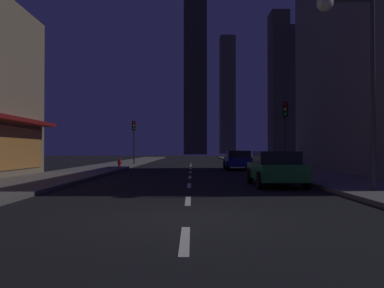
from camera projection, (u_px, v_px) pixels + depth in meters
ground_plane at (192, 165)px, 40.77m from camera, size 78.00×136.00×0.10m
sidewalk_right at (262, 164)px, 40.75m from camera, size 4.00×76.00×0.15m
sidewalk_left at (122, 164)px, 40.79m from camera, size 4.00×76.00×0.15m
lane_marking_center at (191, 174)px, 24.97m from camera, size 0.16×38.60×0.01m
skyscraper_distant_tall at (197, 57)px, 136.06m from camera, size 7.63×5.44×65.42m
skyscraper_distant_mid at (229, 95)px, 161.24m from camera, size 5.94×6.91×46.38m
skyscraper_distant_short at (280, 84)px, 128.73m from camera, size 5.61×7.84×44.95m
skyscraper_distant_slender at (286, 91)px, 119.64m from camera, size 8.48×6.94×37.60m
car_parked_near at (277, 168)px, 16.92m from camera, size 1.98×4.24×1.45m
car_parked_far at (239, 160)px, 30.80m from camera, size 1.98×4.24×1.45m
fire_hydrant_far_left at (121, 163)px, 33.75m from camera, size 0.42×0.30×0.65m
traffic_light_near_right at (286, 121)px, 23.58m from camera, size 0.32×0.48×4.20m
traffic_light_far_left at (135, 132)px, 39.34m from camera, size 0.32×0.48×4.20m
street_lamp_right at (350, 44)px, 13.68m from camera, size 1.96×0.56×6.58m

